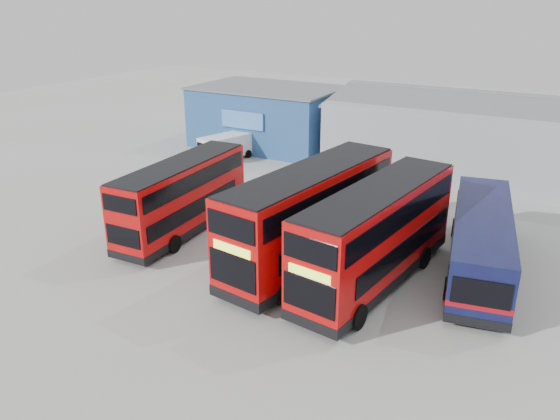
% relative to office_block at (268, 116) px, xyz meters
% --- Properties ---
extents(ground_plane, '(120.00, 120.00, 0.00)m').
position_rel_office_block_xyz_m(ground_plane, '(14.00, -17.99, -2.58)').
color(ground_plane, '#9A9A95').
rests_on(ground_plane, ground).
extents(office_block, '(12.30, 8.32, 5.12)m').
position_rel_office_block_xyz_m(office_block, '(0.00, 0.00, 0.00)').
color(office_block, navy).
rests_on(office_block, ground).
extents(maintenance_shed, '(30.50, 12.00, 5.89)m').
position_rel_office_block_xyz_m(maintenance_shed, '(22.00, 2.01, 0.02)').
color(maintenance_shed, '#9AA0A8').
rests_on(maintenance_shed, ground).
extents(double_decker_left, '(2.84, 9.81, 4.10)m').
position_rel_office_block_xyz_m(double_decker_left, '(5.62, -18.89, -0.54)').
color(double_decker_left, red).
rests_on(double_decker_left, ground).
extents(double_decker_centre, '(4.26, 11.77, 4.88)m').
position_rel_office_block_xyz_m(double_decker_centre, '(13.50, -18.83, -0.15)').
color(double_decker_centre, red).
rests_on(double_decker_centre, ground).
extents(double_decker_right, '(4.02, 11.23, 4.65)m').
position_rel_office_block_xyz_m(double_decker_right, '(17.00, -19.18, -0.26)').
color(double_decker_right, red).
rests_on(double_decker_right, ground).
extents(single_decker_blue, '(4.52, 11.44, 3.03)m').
position_rel_office_block_xyz_m(single_decker_blue, '(21.00, -15.75, -1.07)').
color(single_decker_blue, '#0E1740').
rests_on(single_decker_blue, ground).
extents(panel_van, '(2.97, 4.86, 1.99)m').
position_rel_office_block_xyz_m(panel_van, '(-0.59, -5.65, -1.47)').
color(panel_van, white).
rests_on(panel_van, ground).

